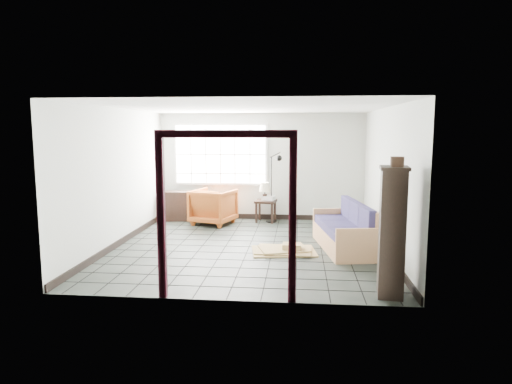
# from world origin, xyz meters

# --- Properties ---
(ground) EXTENTS (5.50, 5.50, 0.00)m
(ground) POSITION_xyz_m (0.00, 0.00, 0.00)
(ground) COLOR black
(ground) RESTS_ON ground
(room_shell) EXTENTS (5.02, 5.52, 2.61)m
(room_shell) POSITION_xyz_m (0.00, 0.03, 1.68)
(room_shell) COLOR beige
(room_shell) RESTS_ON ground
(window_panel) EXTENTS (2.32, 0.08, 1.52)m
(window_panel) POSITION_xyz_m (-1.00, 2.70, 1.60)
(window_panel) COLOR silver
(window_panel) RESTS_ON ground
(doorway_trim) EXTENTS (1.80, 0.08, 2.20)m
(doorway_trim) POSITION_xyz_m (0.00, -2.70, 1.38)
(doorway_trim) COLOR black
(doorway_trim) RESTS_ON ground
(futon_sofa) EXTENTS (1.05, 2.07, 0.87)m
(futon_sofa) POSITION_xyz_m (1.81, 0.03, 0.32)
(futon_sofa) COLOR #AA7D4C
(futon_sofa) RESTS_ON ground
(armchair) EXTENTS (1.10, 1.06, 0.91)m
(armchair) POSITION_xyz_m (-1.06, 2.02, 0.46)
(armchair) COLOR #9A4016
(armchair) RESTS_ON ground
(side_table) EXTENTS (0.53, 0.53, 0.53)m
(side_table) POSITION_xyz_m (0.14, 2.40, 0.43)
(side_table) COLOR black
(side_table) RESTS_ON ground
(table_lamp) EXTENTS (0.35, 0.35, 0.42)m
(table_lamp) POSITION_xyz_m (0.11, 2.40, 0.82)
(table_lamp) COLOR black
(table_lamp) RESTS_ON side_table
(projector) EXTENTS (0.33, 0.29, 0.10)m
(projector) POSITION_xyz_m (0.20, 2.42, 0.58)
(projector) COLOR silver
(projector) RESTS_ON side_table
(floor_lamp) EXTENTS (0.44, 0.44, 1.68)m
(floor_lamp) POSITION_xyz_m (0.36, 2.31, 0.90)
(floor_lamp) COLOR black
(floor_lamp) RESTS_ON ground
(console_shelf) EXTENTS (0.95, 0.46, 0.71)m
(console_shelf) POSITION_xyz_m (-1.90, 2.40, 0.36)
(console_shelf) COLOR black
(console_shelf) RESTS_ON ground
(tall_shelf) EXTENTS (0.42, 0.51, 1.73)m
(tall_shelf) POSITION_xyz_m (2.15, -2.36, 0.88)
(tall_shelf) COLOR black
(tall_shelf) RESTS_ON ground
(pot) EXTENTS (0.22, 0.22, 0.13)m
(pot) POSITION_xyz_m (2.17, -2.43, 1.80)
(pot) COLOR black
(pot) RESTS_ON tall_shelf
(open_box) EXTENTS (0.88, 0.58, 0.46)m
(open_box) POSITION_xyz_m (2.15, -0.26, 0.17)
(open_box) COLOR #A98351
(open_box) RESTS_ON ground
(cardboard_pile) EXTENTS (1.24, 0.95, 0.17)m
(cardboard_pile) POSITION_xyz_m (0.69, -0.31, 0.04)
(cardboard_pile) COLOR #A98351
(cardboard_pile) RESTS_ON ground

